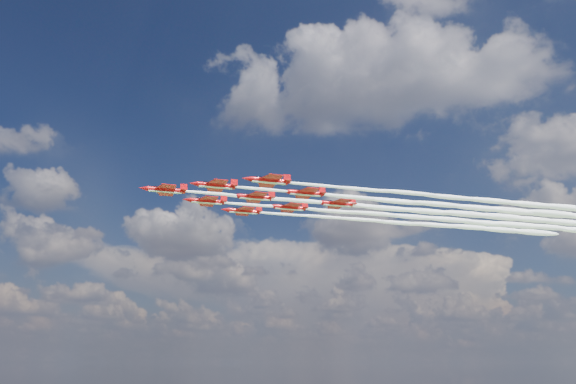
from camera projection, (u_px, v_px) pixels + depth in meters
name	position (u px, v px, depth m)	size (l,w,h in m)	color
jet_lead	(362.00, 206.00, 137.99)	(83.85, 61.11, 2.62)	#BE0A0F
jet_row2_port	(412.00, 202.00, 134.78)	(83.85, 61.11, 2.62)	#BE0A0F
jet_row2_starb	(388.00, 215.00, 146.69)	(83.85, 61.11, 2.62)	#BE0A0F
jet_row3_port	(465.00, 198.00, 131.57)	(83.85, 61.11, 2.62)	#BE0A0F
jet_row3_centre	(436.00, 212.00, 143.48)	(83.85, 61.11, 2.62)	#BE0A0F
jet_row3_starb	(412.00, 223.00, 155.40)	(83.85, 61.11, 2.62)	#BE0A0F
jet_row4_port	(486.00, 208.00, 140.27)	(83.85, 61.11, 2.62)	#BE0A0F
jet_row4_starb	(457.00, 220.00, 152.19)	(83.85, 61.11, 2.62)	#BE0A0F
jet_tail	(505.00, 217.00, 148.98)	(83.85, 61.11, 2.62)	#BE0A0F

